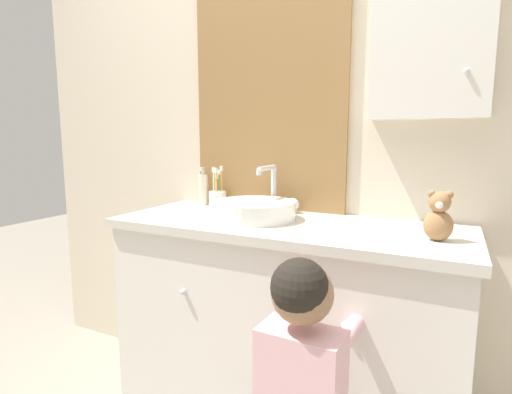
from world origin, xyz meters
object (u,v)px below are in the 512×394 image
Objects in this scene: sink_basin at (256,209)px; teddy_bear at (439,217)px; soap_dispenser at (203,189)px; toothbrush_holder at (218,197)px.

sink_basin is 2.35× the size of teddy_bear.
sink_basin is 0.43m from soap_dispenser.
teddy_bear is (0.97, -0.23, 0.03)m from toothbrush_holder.
sink_basin is 0.34m from toothbrush_holder.
sink_basin is 0.68m from teddy_bear.
teddy_bear is (0.68, -0.05, 0.04)m from sink_basin.
sink_basin is at bearing 175.55° from teddy_bear.
soap_dispenser is (-0.38, 0.19, 0.04)m from sink_basin.
toothbrush_holder is at bearing -7.43° from soap_dispenser.
sink_basin reaches higher than soap_dispenser.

